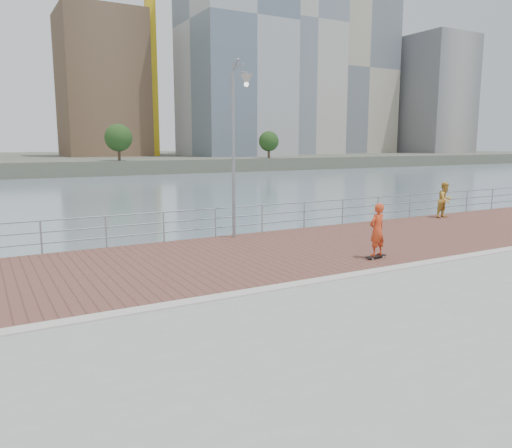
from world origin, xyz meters
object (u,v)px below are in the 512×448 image
street_lamp (239,119)px  skateboarder (377,230)px  guardrail (190,221)px  bystander (445,200)px

street_lamp → skateboarder: (2.28, -4.82, -3.49)m
skateboarder → street_lamp: bearing=-72.7°
street_lamp → skateboarder: 6.37m
guardrail → skateboarder: size_ratio=23.88×
skateboarder → bystander: skateboarder is taller
street_lamp → bystander: (11.06, 0.03, -3.54)m
bystander → guardrail: bearing=172.4°
guardrail → bystander: bystander is taller
street_lamp → bystander: 11.61m
street_lamp → skateboarder: street_lamp is taller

